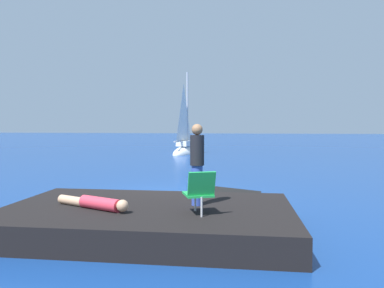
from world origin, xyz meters
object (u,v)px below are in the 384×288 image
(beach_chair, at_px, (200,190))
(sailboat_near, at_px, (185,149))
(person_sunbather, at_px, (95,203))
(person_standing, at_px, (197,162))

(beach_chair, bearing_deg, sailboat_near, -11.30)
(sailboat_near, height_order, person_sunbather, sailboat_near)
(sailboat_near, height_order, beach_chair, sailboat_near)
(sailboat_near, relative_size, beach_chair, 8.14)
(person_standing, bearing_deg, sailboat_near, -14.19)
(person_sunbather, bearing_deg, person_standing, -138.94)
(sailboat_near, relative_size, person_sunbather, 3.89)
(sailboat_near, bearing_deg, person_sunbather, -159.90)
(person_sunbather, relative_size, beach_chair, 2.09)
(person_sunbather, xyz_separation_m, person_standing, (1.87, 0.63, 0.75))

